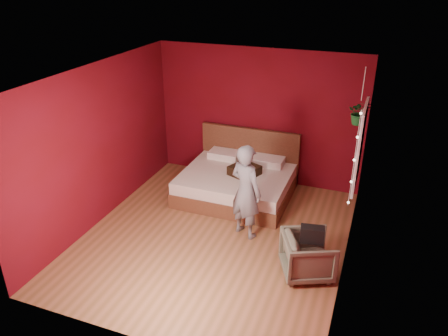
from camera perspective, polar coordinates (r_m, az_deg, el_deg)
The scene contains 10 objects.
floor at distance 7.06m, azimuth -1.19°, elevation -8.97°, with size 4.50×4.50×0.00m, color #925A3A.
room_walls at distance 6.26m, azimuth -1.33°, elevation 3.81°, with size 4.04×4.54×2.62m.
window at distance 6.77m, azimuth 17.29°, elevation 2.69°, with size 0.05×0.97×1.27m.
fairy_lights at distance 6.29m, azimuth 16.66°, elevation 1.01°, with size 0.04×0.04×1.45m.
bed at distance 8.13m, azimuth 1.81°, elevation -1.70°, with size 1.96×1.67×1.08m.
person at distance 6.74m, azimuth 2.88°, elevation -3.09°, with size 0.56×0.37×1.54m, color slate.
armchair at distance 6.25m, azimuth 10.89°, elevation -11.14°, with size 0.66×0.68×0.62m, color #61604C.
handbag at distance 5.93m, azimuth 11.44°, elevation -8.49°, with size 0.31×0.16×0.22m, color black.
throw_pillow at distance 7.87m, azimuth 2.70°, elevation -0.31°, with size 0.46×0.46×0.16m, color black.
hanging_plant at distance 6.98m, azimuth 17.29°, elevation 6.93°, with size 0.39×0.35×0.88m.
Camera 1 is at (2.19, -5.39, 3.99)m, focal length 35.00 mm.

